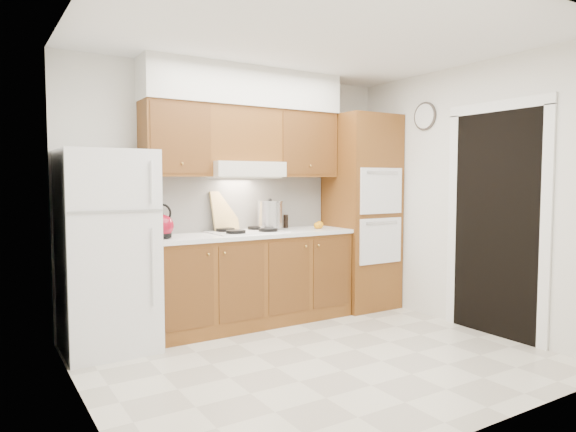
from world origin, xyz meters
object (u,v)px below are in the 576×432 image
(stock_pot, at_px, (270,215))
(fridge, at_px, (107,251))
(kettle, at_px, (162,226))
(oven_cabinet, at_px, (361,212))

(stock_pot, bearing_deg, fridge, -176.18)
(kettle, distance_m, stock_pot, 1.21)
(stock_pot, bearing_deg, oven_cabinet, -3.77)
(fridge, distance_m, stock_pot, 1.70)
(fridge, height_order, kettle, fridge)
(fridge, relative_size, stock_pot, 6.37)
(fridge, distance_m, oven_cabinet, 2.86)
(fridge, xyz_separation_m, oven_cabinet, (2.85, 0.03, 0.24))
(fridge, relative_size, oven_cabinet, 0.78)
(fridge, bearing_deg, stock_pot, 3.82)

